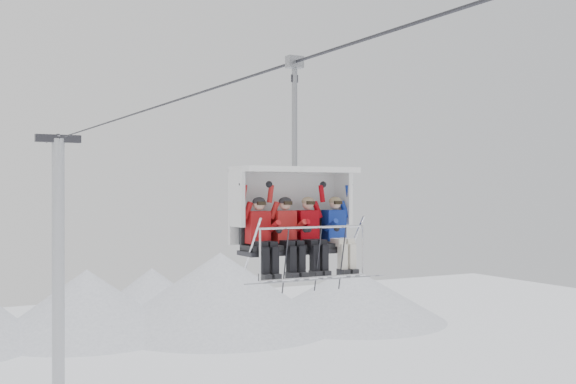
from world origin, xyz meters
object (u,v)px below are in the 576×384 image
skier_center_left (287,234)px  lift_tower_right (58,304)px  skier_center_right (310,233)px  skier_far_right (338,232)px  chairlift_carrier (291,207)px  skier_far_left (261,235)px

skier_center_left → lift_tower_right: bearing=89.4°
skier_center_right → lift_tower_right: bearing=90.6°
skier_center_left → skier_center_right: 0.47m
lift_tower_right → skier_center_left: (-0.25, -22.44, 4.41)m
skier_far_right → skier_center_right: bearing=180.0°
skier_far_right → chairlift_carrier: bearing=159.4°
lift_tower_right → skier_far_right: 22.88m
lift_tower_right → skier_far_right: (0.81, -22.44, 4.41)m
chairlift_carrier → skier_far_left: bearing=-158.4°
skier_center_left → skier_far_right: (1.05, 0.00, 0.00)m
chairlift_carrier → skier_center_left: 0.61m
skier_center_right → skier_far_right: bearing=0.0°
chairlift_carrier → skier_far_left: chairlift_carrier is taller
skier_far_left → skier_center_left: size_ratio=1.00×
skier_far_left → skier_far_right: 1.58m
skier_far_left → skier_center_right: size_ratio=1.00×
lift_tower_right → skier_far_right: lift_tower_right is taller
skier_far_left → chairlift_carrier: bearing=21.6°
skier_center_left → skier_far_right: same height
lift_tower_right → chairlift_carrier: 22.66m
chairlift_carrier → skier_center_left: bearing=-129.0°
skier_far_left → skier_center_left: 0.52m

